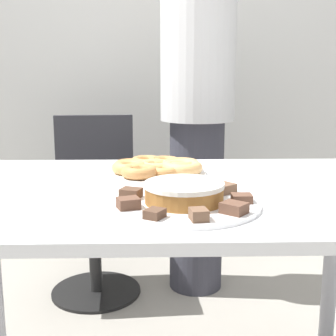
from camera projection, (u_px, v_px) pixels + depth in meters
wall_back at (160, 35)px, 2.78m from camera, size 8.00×0.05×2.60m
table at (165, 218)px, 1.39m from camera, size 1.45×0.90×0.75m
person_standing at (197, 108)px, 2.24m from camera, size 0.35×0.35×1.73m
office_chair_left at (94, 211)px, 2.32m from camera, size 0.47×0.47×0.87m
plate_cake at (184, 204)px, 1.18m from camera, size 0.39×0.39×0.01m
plate_donuts at (156, 173)px, 1.55m from camera, size 0.34×0.34×0.01m
frosted_cake at (184, 192)px, 1.18m from camera, size 0.20×0.20×0.05m
lamington_0 at (190, 185)px, 1.32m from camera, size 0.06×0.07×0.02m
lamington_1 at (156, 186)px, 1.30m from camera, size 0.05×0.06×0.03m
lamington_2 at (131, 193)px, 1.23m from camera, size 0.06×0.06×0.02m
lamington_3 at (128, 203)px, 1.13m from camera, size 0.06×0.06×0.03m
lamington_4 at (155, 214)px, 1.05m from camera, size 0.06×0.06×0.02m
lamington_5 at (199, 214)px, 1.04m from camera, size 0.04×0.05×0.03m
lamington_6 at (234, 208)px, 1.09m from camera, size 0.07×0.07×0.03m
lamington_7 at (242, 198)px, 1.18m from camera, size 0.05×0.04×0.02m
lamington_8 at (223, 188)px, 1.27m from camera, size 0.08×0.08×0.03m
donut_0 at (156, 166)px, 1.55m from camera, size 0.11×0.11×0.03m
donut_1 at (164, 162)px, 1.61m from camera, size 0.12×0.12×0.03m
donut_2 at (146, 161)px, 1.64m from camera, size 0.11×0.11×0.03m
donut_3 at (131, 165)px, 1.59m from camera, size 0.11×0.11×0.03m
donut_4 at (129, 167)px, 1.52m from camera, size 0.11×0.11×0.04m
donut_5 at (139, 172)px, 1.46m from camera, size 0.11×0.11×0.04m
donut_6 at (163, 171)px, 1.49m from camera, size 0.11×0.11×0.03m
donut_7 at (182, 168)px, 1.52m from camera, size 0.13×0.13×0.04m
donut_8 at (181, 165)px, 1.57m from camera, size 0.13×0.13×0.04m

